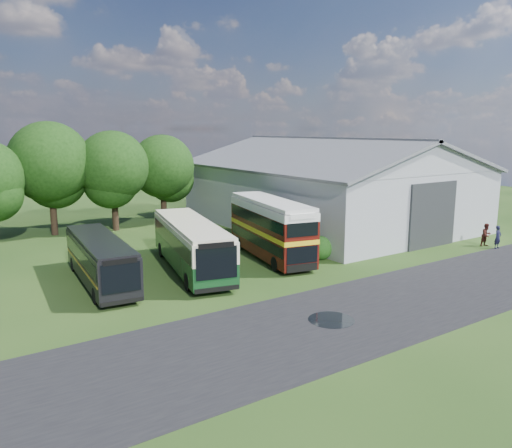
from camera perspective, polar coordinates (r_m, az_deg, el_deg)
ground at (r=27.42m, az=6.68°, el=-8.29°), size 120.00×120.00×0.00m
asphalt_road at (r=27.45m, az=15.64°, el=-8.61°), size 60.00×8.00×0.02m
puddle at (r=24.38m, az=8.59°, el=-10.82°), size 2.20×2.20×0.01m
storage_shed at (r=48.07m, az=8.09°, el=5.00°), size 18.80×24.80×8.15m
tree_mid at (r=45.40m, az=-22.53°, el=6.51°), size 6.80×6.80×9.60m
tree_right_a at (r=45.72m, az=-16.06°, el=6.31°), size 6.26×6.26×8.83m
tree_right_b at (r=48.23m, az=-10.65°, el=6.46°), size 5.98×5.98×8.45m
shrub_front at (r=35.27m, az=7.31°, el=-3.96°), size 1.70×1.70×1.70m
shrub_mid at (r=36.75m, az=5.26°, el=-3.31°), size 1.60×1.60×1.60m
shrub_back at (r=38.28m, az=3.38°, el=-2.71°), size 1.80×1.80×1.80m
bus_green_single at (r=32.09m, az=-7.44°, el=-2.34°), size 5.13×11.79×3.17m
bus_maroon_double at (r=34.80m, az=1.68°, el=-0.58°), size 4.33×9.93×4.14m
bus_dark_single at (r=30.51m, az=-17.36°, el=-3.90°), size 3.14×10.04×2.72m
visitor_a at (r=41.94m, az=25.91°, el=-1.38°), size 0.64×0.42×1.75m
visitor_b at (r=42.33m, az=24.83°, el=-1.16°), size 0.95×0.79×1.78m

